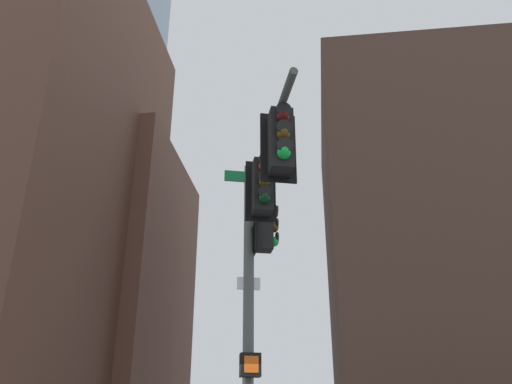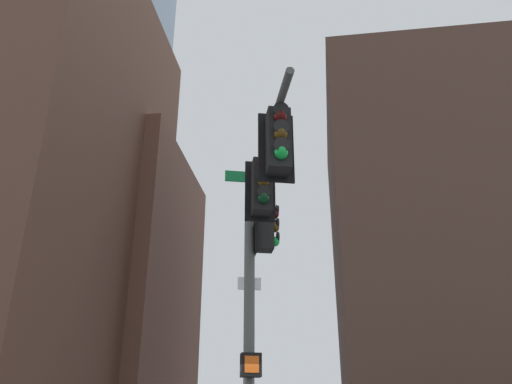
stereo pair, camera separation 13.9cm
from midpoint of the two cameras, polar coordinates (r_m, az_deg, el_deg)
name	(u,v)px [view 1 (the left image)]	position (r m, az deg, el deg)	size (l,w,h in m)	color
signal_pole_assembly	(261,236)	(9.43, 0.09, -4.79)	(4.51, 1.70, 6.56)	#4C514C
building_brick_nearside	(40,180)	(50.17, -22.48, 1.17)	(26.78, 14.69, 43.22)	brown
building_brick_midblock	(427,257)	(47.65, 18.03, -6.74)	(22.66, 16.58, 30.07)	#4C3328
building_glass_tower	(34,52)	(71.39, -23.09, 13.87)	(25.44, 24.88, 86.95)	#7A99B2
building_brick_farside	(103,290)	(58.62, -16.39, -10.14)	(20.28, 15.04, 30.05)	brown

